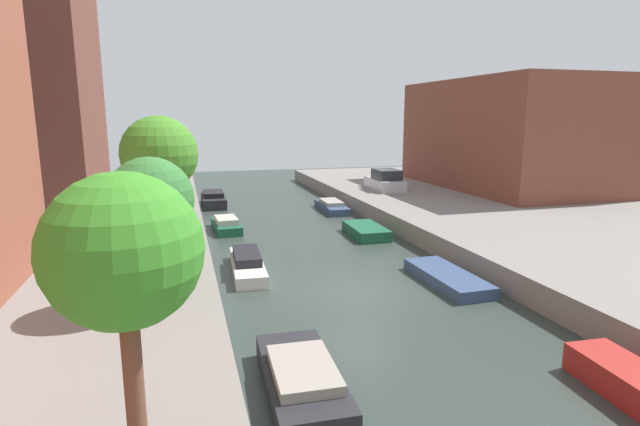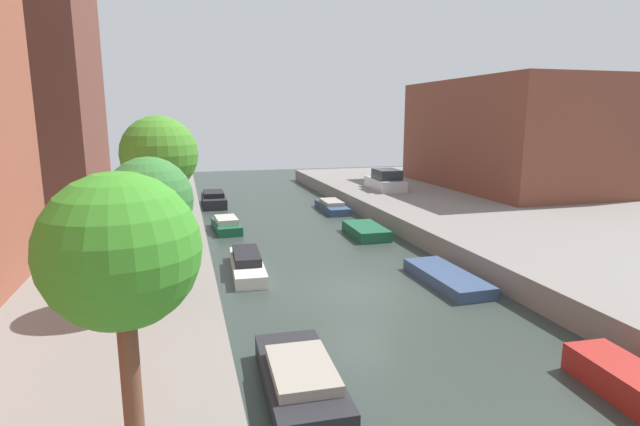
# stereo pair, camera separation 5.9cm
# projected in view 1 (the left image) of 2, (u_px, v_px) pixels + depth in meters

# --- Properties ---
(ground_plane) EXTENTS (84.00, 84.00, 0.00)m
(ground_plane) POSITION_uv_depth(u_px,v_px,m) (357.00, 292.00, 17.90)
(ground_plane) COLOR #2D3833
(low_block_right) EXTENTS (10.00, 15.94, 7.89)m
(low_block_right) POSITION_uv_depth(u_px,v_px,m) (510.00, 134.00, 36.93)
(low_block_right) COLOR brown
(low_block_right) RESTS_ON quay_right
(street_tree_1) EXTENTS (2.31, 2.31, 4.54)m
(street_tree_1) POSITION_uv_depth(u_px,v_px,m) (124.00, 253.00, 7.09)
(street_tree_1) COLOR brown
(street_tree_1) RESTS_ON quay_left
(street_tree_2) EXTENTS (2.37, 2.37, 4.22)m
(street_tree_2) POSITION_uv_depth(u_px,v_px,m) (150.00, 200.00, 13.46)
(street_tree_2) COLOR #4F3C29
(street_tree_2) RESTS_ON quay_left
(street_tree_3) EXTENTS (3.20, 3.20, 5.32)m
(street_tree_3) POSITION_uv_depth(u_px,v_px,m) (159.00, 154.00, 20.58)
(street_tree_3) COLOR #4C4227
(street_tree_3) RESTS_ON quay_left
(street_tree_4) EXTENTS (2.49, 2.49, 4.40)m
(street_tree_4) POSITION_uv_depth(u_px,v_px,m) (165.00, 155.00, 27.85)
(street_tree_4) COLOR #4F3F2C
(street_tree_4) RESTS_ON quay_left
(street_tree_5) EXTENTS (1.97, 1.97, 3.96)m
(street_tree_5) POSITION_uv_depth(u_px,v_px,m) (168.00, 150.00, 34.83)
(street_tree_5) COLOR brown
(street_tree_5) RESTS_ON quay_left
(parked_car) EXTENTS (2.04, 4.28, 1.50)m
(parked_car) POSITION_uv_depth(u_px,v_px,m) (385.00, 181.00, 35.98)
(parked_car) COLOR #B7B7BC
(parked_car) RESTS_ON quay_right
(moored_boat_left_2) EXTENTS (1.78, 4.11, 0.82)m
(moored_boat_left_2) POSITION_uv_depth(u_px,v_px,m) (302.00, 379.00, 11.30)
(moored_boat_left_2) COLOR #232328
(moored_boat_left_2) RESTS_ON ground_plane
(moored_boat_left_3) EXTENTS (1.44, 4.60, 0.83)m
(moored_boat_left_3) POSITION_uv_depth(u_px,v_px,m) (247.00, 264.00, 20.14)
(moored_boat_left_3) COLOR beige
(moored_boat_left_3) RESTS_ON ground_plane
(moored_boat_left_4) EXTENTS (1.49, 3.54, 0.79)m
(moored_boat_left_4) POSITION_uv_depth(u_px,v_px,m) (226.00, 225.00, 27.42)
(moored_boat_left_4) COLOR #195638
(moored_boat_left_4) RESTS_ON ground_plane
(moored_boat_left_5) EXTENTS (1.63, 4.44, 1.03)m
(moored_boat_left_5) POSITION_uv_depth(u_px,v_px,m) (213.00, 199.00, 35.15)
(moored_boat_left_5) COLOR #232328
(moored_boat_left_5) RESTS_ON ground_plane
(moored_boat_right_2) EXTENTS (1.63, 4.29, 0.44)m
(moored_boat_right_2) POSITION_uv_depth(u_px,v_px,m) (447.00, 278.00, 18.79)
(moored_boat_right_2) COLOR #33476B
(moored_boat_right_2) RESTS_ON ground_plane
(moored_boat_right_3) EXTENTS (1.75, 3.41, 0.56)m
(moored_boat_right_3) POSITION_uv_depth(u_px,v_px,m) (366.00, 231.00, 26.20)
(moored_boat_right_3) COLOR #195638
(moored_boat_right_3) RESTS_ON ground_plane
(moored_boat_right_4) EXTENTS (1.46, 4.33, 0.71)m
(moored_boat_right_4) POSITION_uv_depth(u_px,v_px,m) (332.00, 206.00, 33.19)
(moored_boat_right_4) COLOR #33476B
(moored_boat_right_4) RESTS_ON ground_plane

